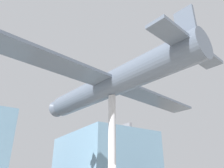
{
  "coord_description": "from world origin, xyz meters",
  "views": [
    {
      "loc": [
        -7.47,
        -11.19,
        1.63
      ],
      "look_at": [
        0.0,
        0.0,
        7.63
      ],
      "focal_mm": 35.0,
      "sensor_mm": 36.0,
      "label": 1
    }
  ],
  "objects": [
    {
      "name": "suspended_airplane",
      "position": [
        -0.02,
        0.15,
        7.65
      ],
      "size": [
        17.62,
        14.46,
        3.38
      ],
      "rotation": [
        0.0,
        0.0,
        0.15
      ],
      "color": "#4C5666",
      "rests_on": "support_pylon_central"
    },
    {
      "name": "glass_pavilion_right",
      "position": [
        8.73,
        15.27,
        3.75
      ],
      "size": [
        9.39,
        13.29,
        8.08
      ],
      "color": "#60849E",
      "rests_on": "ground_plane"
    },
    {
      "name": "support_pylon_central",
      "position": [
        0.0,
        0.0,
        3.39
      ],
      "size": [
        0.47,
        0.47,
        6.78
      ],
      "color": "#B7B7BC",
      "rests_on": "ground_plane"
    }
  ]
}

